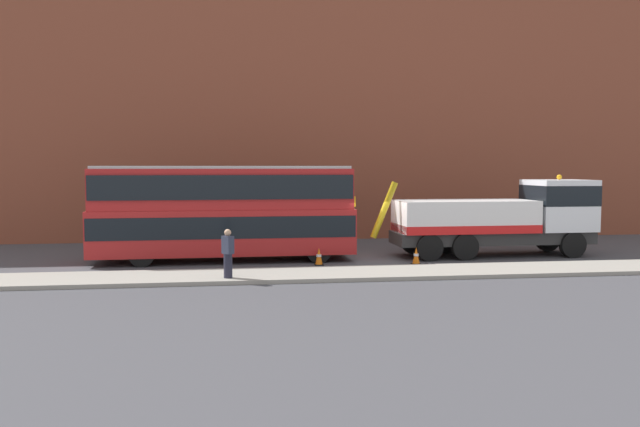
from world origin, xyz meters
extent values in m
plane|color=#424247|center=(0.00, 0.00, 0.00)|extent=(120.00, 120.00, 0.00)
cube|color=gray|center=(0.00, -4.20, 0.07)|extent=(60.00, 2.80, 0.15)
cube|color=brown|center=(0.00, 8.34, 8.00)|extent=(60.00, 1.20, 16.00)
cube|color=#2D2D2D|center=(5.48, 0.12, 0.85)|extent=(9.03, 2.34, 0.55)
cube|color=silver|center=(8.68, 0.17, 2.28)|extent=(2.64, 2.64, 2.30)
cube|color=black|center=(8.68, 0.17, 2.73)|extent=(2.66, 2.66, 0.90)
cube|color=silver|center=(4.18, 0.10, 1.83)|extent=(6.14, 2.69, 1.40)
cube|color=red|center=(4.18, 0.10, 1.31)|extent=(6.14, 2.74, 0.36)
cylinder|color=#B79914|center=(0.47, 0.05, 2.13)|extent=(1.24, 0.30, 2.52)
sphere|color=orange|center=(8.68, 0.17, 3.55)|extent=(0.24, 0.24, 0.24)
cylinder|color=black|center=(8.76, 1.28, 0.58)|extent=(1.16, 0.36, 1.16)
cylinder|color=black|center=(8.79, -0.94, 0.58)|extent=(1.16, 0.36, 1.16)
cylinder|color=black|center=(3.76, 1.20, 0.58)|extent=(1.16, 0.36, 1.16)
cylinder|color=black|center=(3.79, -1.02, 0.58)|extent=(1.16, 0.36, 1.16)
cylinder|color=black|center=(2.16, 1.18, 0.58)|extent=(1.16, 0.36, 1.16)
cylinder|color=black|center=(2.19, -1.04, 0.58)|extent=(1.16, 0.36, 1.16)
cube|color=#AD1E1E|center=(-6.48, 0.12, 1.29)|extent=(11.03, 2.66, 1.90)
cube|color=#AD1E1E|center=(-6.48, 0.12, 3.09)|extent=(10.81, 2.55, 1.70)
cube|color=black|center=(-6.48, 0.12, 1.54)|extent=(10.93, 2.71, 0.90)
cube|color=black|center=(-6.48, 0.12, 3.19)|extent=(10.71, 2.70, 1.00)
cube|color=#B2B2B2|center=(-6.48, 0.12, 4.00)|extent=(10.59, 2.45, 0.12)
cube|color=yellow|center=(-0.96, 0.20, 2.54)|extent=(0.08, 1.50, 0.44)
cylinder|color=black|center=(-2.59, 1.25, 0.52)|extent=(1.04, 0.31, 1.04)
cylinder|color=black|center=(-2.56, -0.90, 0.52)|extent=(1.04, 0.31, 1.04)
cylinder|color=black|center=(-9.79, 1.15, 0.52)|extent=(1.04, 0.31, 1.04)
cylinder|color=black|center=(-9.76, -1.01, 0.52)|extent=(1.04, 0.31, 1.04)
cylinder|color=#232333|center=(-6.31, -4.95, 0.57)|extent=(0.42, 0.42, 0.85)
cube|color=#2D3347|center=(-6.31, -4.95, 1.31)|extent=(0.45, 0.47, 0.62)
sphere|color=tan|center=(-6.31, -4.95, 1.74)|extent=(0.24, 0.24, 0.24)
cone|color=orange|center=(-2.64, -1.54, 0.36)|extent=(0.32, 0.32, 0.72)
cylinder|color=white|center=(-2.64, -1.54, 0.40)|extent=(0.21, 0.21, 0.10)
cube|color=black|center=(-2.64, -1.54, 0.02)|extent=(0.36, 0.36, 0.04)
cone|color=orange|center=(1.37, -1.88, 0.36)|extent=(0.32, 0.32, 0.72)
cylinder|color=white|center=(1.37, -1.88, 0.40)|extent=(0.21, 0.21, 0.10)
cube|color=black|center=(1.37, -1.88, 0.02)|extent=(0.36, 0.36, 0.04)
camera|label=1|loc=(-6.22, -27.45, 4.02)|focal=36.19mm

